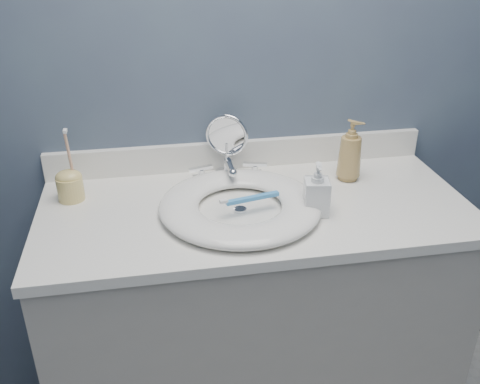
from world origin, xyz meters
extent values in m
cube|color=#404A60|center=(0.00, 1.25, 1.20)|extent=(2.20, 0.02, 2.40)
cube|color=#A39E95|center=(0.00, 0.97, 0.42)|extent=(1.20, 0.55, 0.85)
cube|color=white|center=(0.00, 0.97, 0.86)|extent=(1.22, 0.57, 0.03)
cube|color=white|center=(0.00, 1.24, 0.93)|extent=(1.22, 0.02, 0.09)
cylinder|color=silver|center=(-0.05, 0.94, 0.88)|extent=(0.04, 0.04, 0.01)
cube|color=silver|center=(-0.05, 1.16, 0.89)|extent=(0.22, 0.05, 0.01)
cylinder|color=silver|center=(-0.05, 1.16, 0.92)|extent=(0.03, 0.03, 0.06)
cylinder|color=silver|center=(-0.05, 1.11, 0.94)|extent=(0.02, 0.09, 0.02)
sphere|color=silver|center=(-0.05, 1.06, 0.94)|extent=(0.03, 0.03, 0.03)
cylinder|color=silver|center=(-0.14, 1.16, 0.90)|extent=(0.02, 0.02, 0.03)
cube|color=silver|center=(-0.14, 1.16, 0.92)|extent=(0.08, 0.03, 0.01)
cylinder|color=silver|center=(0.04, 1.16, 0.90)|extent=(0.02, 0.02, 0.03)
cube|color=silver|center=(0.04, 1.16, 0.92)|extent=(0.08, 0.03, 0.01)
cylinder|color=silver|center=(-0.05, 1.19, 0.88)|extent=(0.08, 0.08, 0.01)
cylinder|color=silver|center=(-0.05, 1.19, 0.93)|extent=(0.01, 0.01, 0.10)
torus|color=silver|center=(-0.05, 1.19, 1.01)|extent=(0.13, 0.06, 0.13)
cylinder|color=white|center=(-0.05, 1.19, 1.01)|extent=(0.11, 0.05, 0.11)
imported|color=#AA894C|center=(0.32, 1.09, 0.98)|extent=(0.10, 0.10, 0.19)
imported|color=silver|center=(0.15, 0.90, 0.95)|extent=(0.08, 0.08, 0.15)
cylinder|color=#DEC56F|center=(-0.52, 1.10, 0.92)|extent=(0.08, 0.08, 0.07)
ellipsoid|color=#DEC56F|center=(-0.52, 1.10, 0.95)|extent=(0.08, 0.06, 0.05)
cylinder|color=#DFA37F|center=(-0.51, 1.10, 1.02)|extent=(0.01, 0.02, 0.14)
cube|color=white|center=(-0.51, 1.09, 1.09)|extent=(0.01, 0.02, 0.01)
cube|color=#3D92D8|center=(-0.02, 0.93, 0.92)|extent=(0.15, 0.05, 0.01)
cube|color=white|center=(-0.10, 0.91, 0.93)|extent=(0.02, 0.02, 0.01)
camera|label=1|loc=(-0.28, -0.33, 1.61)|focal=40.00mm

